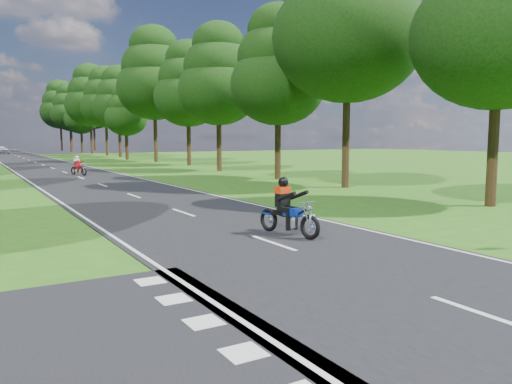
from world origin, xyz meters
TOP-DOWN VIEW (x-y plane):
  - ground at (0.00, 0.00)m, footprint 160.00×160.00m
  - main_road at (0.00, 50.00)m, footprint 7.00×140.00m
  - road_markings at (-0.14, 48.13)m, footprint 7.40×140.00m
  - treeline at (1.43, 60.06)m, footprint 40.00×115.35m
  - rider_near_blue at (0.92, 2.68)m, footprint 0.99×2.00m
  - rider_far_red at (0.36, 28.51)m, footprint 1.10×1.74m
  - distant_car at (-1.27, 82.89)m, footprint 2.53×4.28m

SIDE VIEW (x-z plane):
  - ground at x=0.00m, z-range 0.00..0.00m
  - main_road at x=0.00m, z-range 0.00..0.02m
  - road_markings at x=-0.14m, z-range 0.02..0.03m
  - distant_car at x=-1.27m, z-range 0.02..1.39m
  - rider_far_red at x=0.36m, z-range 0.02..1.40m
  - rider_near_blue at x=0.92m, z-range 0.02..1.61m
  - treeline at x=1.43m, z-range 0.86..15.65m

